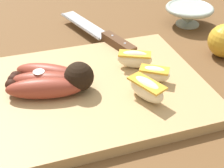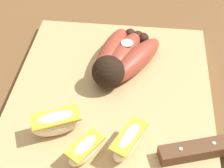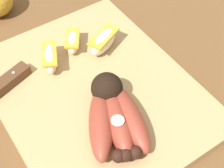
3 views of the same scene
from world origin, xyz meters
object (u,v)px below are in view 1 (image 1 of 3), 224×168
at_px(apple_wedge_near, 154,74).
at_px(banana_bunch, 53,80).
at_px(chefs_knife, 106,36).
at_px(apple_wedge_middle, 135,59).
at_px(ceramic_bowl, 189,14).
at_px(apple_wedge_far, 146,89).

bearing_deg(apple_wedge_near, banana_bunch, -9.48).
relative_size(banana_bunch, apple_wedge_near, 2.53).
bearing_deg(banana_bunch, chefs_knife, -132.15).
bearing_deg(chefs_knife, apple_wedge_middle, 97.33).
bearing_deg(ceramic_bowl, chefs_knife, 11.71).
bearing_deg(banana_bunch, apple_wedge_near, 170.52).
distance_m(chefs_knife, ceramic_bowl, 0.24).
distance_m(banana_bunch, chefs_knife, 0.22).
height_order(apple_wedge_near, apple_wedge_middle, apple_wedge_middle).
xyz_separation_m(apple_wedge_near, apple_wedge_far, (0.03, 0.05, 0.00)).
height_order(apple_wedge_near, ceramic_bowl, ceramic_bowl).
bearing_deg(apple_wedge_middle, banana_bunch, 8.66).
xyz_separation_m(apple_wedge_middle, apple_wedge_far, (0.02, 0.10, 0.00)).
height_order(apple_wedge_middle, apple_wedge_far, apple_wedge_far).
height_order(banana_bunch, ceramic_bowl, banana_bunch).
relative_size(apple_wedge_near, apple_wedge_far, 0.80).
bearing_deg(ceramic_bowl, banana_bunch, 28.57).
distance_m(banana_bunch, apple_wedge_far, 0.16).
bearing_deg(apple_wedge_near, ceramic_bowl, -130.73).
relative_size(chefs_knife, ceramic_bowl, 2.26).
distance_m(banana_bunch, apple_wedge_near, 0.18).
xyz_separation_m(chefs_knife, apple_wedge_middle, (-0.02, 0.13, 0.01)).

